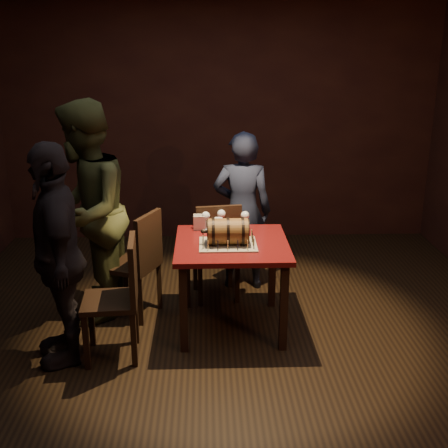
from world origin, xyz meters
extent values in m
plane|color=black|center=(0.00, 0.00, 0.00)|extent=(5.00, 5.00, 0.00)
cube|color=black|center=(0.00, 2.50, 1.40)|extent=(5.00, 0.04, 2.80)
cube|color=black|center=(0.00, -2.50, 1.40)|extent=(5.00, 0.04, 2.80)
cube|color=#4C0C0E|center=(0.04, 0.19, 0.73)|extent=(0.90, 0.90, 0.04)
cube|color=black|center=(-0.34, -0.19, 0.35)|extent=(0.06, 0.06, 0.71)
cube|color=black|center=(0.42, -0.19, 0.35)|extent=(0.06, 0.06, 0.71)
cube|color=black|center=(-0.34, 0.57, 0.35)|extent=(0.06, 0.06, 0.71)
cube|color=black|center=(0.42, 0.57, 0.35)|extent=(0.06, 0.06, 0.71)
cube|color=gray|center=(0.00, 0.12, 0.76)|extent=(0.45, 0.35, 0.01)
cylinder|color=brown|center=(0.00, 0.12, 0.87)|extent=(0.31, 0.21, 0.21)
cylinder|color=black|center=(-0.11, 0.12, 0.87)|extent=(0.02, 0.22, 0.22)
cylinder|color=black|center=(0.00, 0.12, 0.87)|extent=(0.02, 0.22, 0.22)
cylinder|color=black|center=(0.12, 0.12, 0.87)|extent=(0.02, 0.22, 0.22)
cylinder|color=black|center=(-0.15, 0.12, 0.87)|extent=(0.01, 0.20, 0.20)
cylinder|color=black|center=(0.16, 0.12, 0.87)|extent=(0.01, 0.20, 0.20)
cylinder|color=black|center=(-0.17, 0.12, 0.87)|extent=(0.04, 0.02, 0.02)
sphere|color=black|center=(-0.19, 0.12, 0.87)|extent=(0.03, 0.03, 0.03)
cylinder|color=#E7DF8A|center=(-0.15, -0.02, 0.80)|extent=(0.01, 0.01, 0.08)
cylinder|color=black|center=(-0.15, -0.02, 0.85)|extent=(0.00, 0.00, 0.01)
cylinder|color=black|center=(-0.08, -0.02, 0.80)|extent=(0.01, 0.01, 0.08)
cylinder|color=black|center=(-0.08, -0.02, 0.85)|extent=(0.00, 0.00, 0.01)
cylinder|color=#E7DF8A|center=(0.00, -0.02, 0.80)|extent=(0.01, 0.01, 0.08)
cylinder|color=black|center=(0.00, -0.02, 0.85)|extent=(0.00, 0.00, 0.01)
cylinder|color=black|center=(0.07, -0.02, 0.80)|extent=(0.01, 0.01, 0.08)
cylinder|color=black|center=(0.07, -0.02, 0.85)|extent=(0.00, 0.00, 0.01)
cylinder|color=#E7DF8A|center=(0.15, -0.02, 0.80)|extent=(0.01, 0.01, 0.08)
cylinder|color=black|center=(0.15, -0.02, 0.85)|extent=(0.00, 0.00, 0.01)
cylinder|color=black|center=(0.20, 0.00, 0.80)|extent=(0.01, 0.01, 0.08)
cylinder|color=black|center=(0.20, 0.00, 0.85)|extent=(0.00, 0.00, 0.01)
cylinder|color=#E7DF8A|center=(0.20, 0.08, 0.80)|extent=(0.01, 0.01, 0.08)
cylinder|color=black|center=(0.20, 0.08, 0.85)|extent=(0.00, 0.00, 0.01)
cylinder|color=black|center=(0.20, 0.16, 0.80)|extent=(0.01, 0.01, 0.08)
cylinder|color=black|center=(0.20, 0.16, 0.85)|extent=(0.00, 0.00, 0.01)
cylinder|color=#E7DF8A|center=(0.20, 0.23, 0.80)|extent=(0.01, 0.01, 0.08)
cylinder|color=black|center=(0.20, 0.23, 0.85)|extent=(0.00, 0.00, 0.01)
cylinder|color=black|center=(0.16, 0.27, 0.80)|extent=(0.01, 0.01, 0.08)
cylinder|color=black|center=(0.16, 0.27, 0.85)|extent=(0.00, 0.00, 0.01)
cylinder|color=#E7DF8A|center=(0.09, 0.27, 0.80)|extent=(0.01, 0.01, 0.08)
cylinder|color=black|center=(0.09, 0.27, 0.85)|extent=(0.00, 0.00, 0.01)
cylinder|color=black|center=(0.01, 0.27, 0.80)|extent=(0.01, 0.01, 0.08)
cylinder|color=black|center=(0.01, 0.27, 0.85)|extent=(0.00, 0.00, 0.01)
cylinder|color=#E7DF8A|center=(-0.06, 0.27, 0.80)|extent=(0.01, 0.01, 0.08)
cylinder|color=black|center=(-0.06, 0.27, 0.85)|extent=(0.00, 0.00, 0.01)
cylinder|color=black|center=(-0.14, 0.27, 0.80)|extent=(0.01, 0.01, 0.08)
cylinder|color=black|center=(-0.14, 0.27, 0.85)|extent=(0.00, 0.00, 0.01)
cylinder|color=#E7DF8A|center=(-0.19, 0.24, 0.80)|extent=(0.01, 0.01, 0.08)
cylinder|color=black|center=(-0.19, 0.24, 0.85)|extent=(0.00, 0.00, 0.01)
cylinder|color=black|center=(-0.19, 0.17, 0.80)|extent=(0.01, 0.01, 0.08)
cylinder|color=black|center=(-0.19, 0.17, 0.85)|extent=(0.00, 0.00, 0.01)
cylinder|color=#E7DF8A|center=(-0.19, 0.09, 0.80)|extent=(0.01, 0.01, 0.08)
cylinder|color=black|center=(-0.19, 0.09, 0.85)|extent=(0.00, 0.00, 0.01)
cylinder|color=black|center=(-0.19, 0.02, 0.80)|extent=(0.01, 0.01, 0.08)
cylinder|color=black|center=(-0.19, 0.02, 0.85)|extent=(0.00, 0.00, 0.01)
cylinder|color=silver|center=(-0.17, 0.51, 0.75)|extent=(0.06, 0.06, 0.01)
cylinder|color=silver|center=(-0.17, 0.51, 0.80)|extent=(0.01, 0.01, 0.09)
sphere|color=silver|center=(-0.17, 0.51, 0.88)|extent=(0.07, 0.07, 0.07)
sphere|color=#591114|center=(-0.17, 0.51, 0.87)|extent=(0.05, 0.05, 0.05)
cylinder|color=silver|center=(-0.03, 0.56, 0.75)|extent=(0.06, 0.06, 0.01)
cylinder|color=silver|center=(-0.03, 0.56, 0.80)|extent=(0.01, 0.01, 0.09)
sphere|color=silver|center=(-0.03, 0.56, 0.88)|extent=(0.07, 0.07, 0.07)
cylinder|color=silver|center=(0.17, 0.51, 0.75)|extent=(0.06, 0.06, 0.01)
cylinder|color=silver|center=(0.17, 0.51, 0.80)|extent=(0.01, 0.01, 0.09)
sphere|color=silver|center=(0.17, 0.51, 0.88)|extent=(0.07, 0.07, 0.07)
sphere|color=#BF594C|center=(0.17, 0.51, 0.87)|extent=(0.05, 0.05, 0.05)
cylinder|color=silver|center=(-0.07, 0.36, 0.82)|extent=(0.07, 0.07, 0.15)
cylinder|color=#9E5414|center=(-0.07, 0.36, 0.81)|extent=(0.06, 0.06, 0.11)
cylinder|color=white|center=(-0.07, 0.36, 0.87)|extent=(0.06, 0.06, 0.02)
cube|color=black|center=(-0.08, 0.79, 0.45)|extent=(0.45, 0.45, 0.04)
cube|color=black|center=(0.06, 0.99, 0.21)|extent=(0.04, 0.04, 0.43)
cube|color=black|center=(-0.27, 0.94, 0.21)|extent=(0.04, 0.04, 0.43)
cube|color=black|center=(0.11, 0.65, 0.21)|extent=(0.04, 0.04, 0.43)
cube|color=black|center=(-0.22, 0.60, 0.21)|extent=(0.04, 0.04, 0.43)
cube|color=black|center=(-0.05, 0.61, 0.70)|extent=(0.40, 0.10, 0.46)
cube|color=black|center=(-0.81, 0.46, 0.45)|extent=(0.53, 0.53, 0.04)
cube|color=black|center=(-0.90, 0.69, 0.21)|extent=(0.04, 0.04, 0.43)
cube|color=black|center=(-1.03, 0.37, 0.21)|extent=(0.04, 0.04, 0.43)
cube|color=black|center=(-0.59, 0.55, 0.21)|extent=(0.04, 0.04, 0.43)
cube|color=black|center=(-0.72, 0.24, 0.21)|extent=(0.04, 0.04, 0.43)
cube|color=black|center=(-0.64, 0.39, 0.70)|extent=(0.20, 0.38, 0.46)
cube|color=black|center=(-0.88, -0.24, 0.45)|extent=(0.43, 0.43, 0.04)
cube|color=black|center=(-1.06, -0.08, 0.21)|extent=(0.04, 0.04, 0.43)
cube|color=black|center=(-1.04, -0.42, 0.21)|extent=(0.04, 0.04, 0.43)
cube|color=black|center=(-0.73, -0.05, 0.21)|extent=(0.04, 0.04, 0.43)
cube|color=black|center=(-0.70, -0.39, 0.21)|extent=(0.04, 0.04, 0.43)
cube|color=black|center=(-0.70, -0.22, 0.70)|extent=(0.07, 0.40, 0.46)
imported|color=#1A1F34|center=(0.18, 1.03, 0.76)|extent=(0.58, 0.42, 1.51)
imported|color=#3D4120|center=(-1.16, 0.45, 0.93)|extent=(0.71, 0.91, 1.85)
imported|color=black|center=(-1.23, -0.24, 0.82)|extent=(0.65, 1.04, 1.65)
camera|label=1|loc=(-0.16, -4.02, 2.28)|focal=45.00mm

